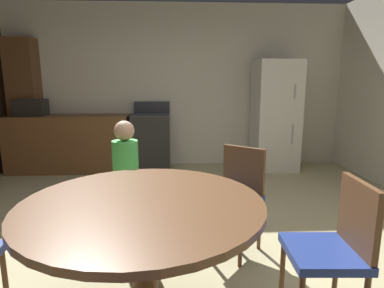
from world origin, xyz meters
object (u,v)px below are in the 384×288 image
Objects in this scene: refrigerator at (275,116)px; chair_northeast at (237,192)px; microwave at (31,107)px; oven_range at (151,141)px; person_child at (126,179)px; chair_east at (335,244)px; dining_table at (143,226)px.

refrigerator reaches higher than chair_northeast.
chair_northeast is (-1.11, -2.54, -0.38)m from refrigerator.
refrigerator reaches higher than microwave.
person_child is at bearing -90.71° from oven_range.
oven_range is 1.01× the size of person_child.
refrigerator reaches higher than chair_east.
dining_table is at bearing -86.37° from oven_range.
microwave reaches higher than person_child.
dining_table is at bearing -0.00° from chair_east.
person_child is (-1.33, 1.04, 0.08)m from chair_east.
chair_northeast is 0.80× the size of person_child.
microwave reaches higher than chair_northeast.
refrigerator is 2.02× the size of chair_east.
person_child reaches higher than chair_east.
oven_range is 1.26× the size of chair_east.
refrigerator is 1.61× the size of person_child.
oven_range reaches higher than person_child.
dining_table is (2.09, -3.43, -0.42)m from microwave.
person_child is at bearing -130.60° from refrigerator.
oven_range is 3.72m from chair_east.
oven_range is at bearing 0.11° from microwave.
oven_range is 2.75m from chair_northeast.
refrigerator is at bearing -98.97° from chair_east.
oven_range reaches higher than dining_table.
chair_east is 0.80× the size of person_child.
refrigerator is at bearing 61.93° from dining_table.
microwave is at bearing -157.07° from person_child.
dining_table is 1.02m from person_child.
refrigerator is (2.02, -0.05, 0.41)m from oven_range.
microwave is 4.04m from dining_table.
dining_table is 1.22× the size of person_child.
chair_east is (0.39, -0.89, 0.00)m from chair_northeast.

